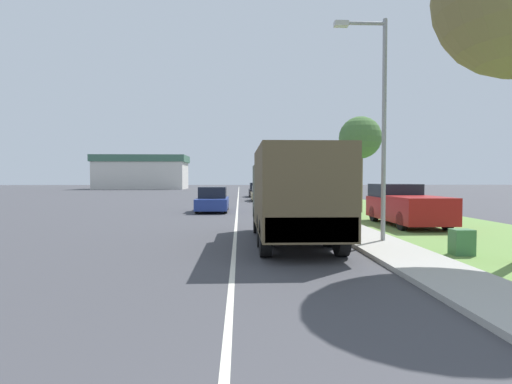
# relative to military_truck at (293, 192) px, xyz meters

# --- Properties ---
(ground_plane) EXTENTS (180.00, 180.00, 0.00)m
(ground_plane) POSITION_rel_military_truck_xyz_m (-1.87, 27.73, -1.66)
(ground_plane) COLOR #424247
(lane_centre_stripe) EXTENTS (0.12, 120.00, 0.00)m
(lane_centre_stripe) POSITION_rel_military_truck_xyz_m (-1.87, 27.73, -1.66)
(lane_centre_stripe) COLOR silver
(lane_centre_stripe) RESTS_ON ground
(sidewalk_right) EXTENTS (1.80, 120.00, 0.12)m
(sidewalk_right) POSITION_rel_military_truck_xyz_m (2.63, 27.73, -1.60)
(sidewalk_right) COLOR #ADAAA3
(sidewalk_right) RESTS_ON ground
(grass_strip_right) EXTENTS (7.00, 120.00, 0.02)m
(grass_strip_right) POSITION_rel_military_truck_xyz_m (7.03, 27.73, -1.65)
(grass_strip_right) COLOR #6B9347
(grass_strip_right) RESTS_ON ground
(military_truck) EXTENTS (2.35, 7.05, 3.00)m
(military_truck) POSITION_rel_military_truck_xyz_m (0.00, 0.00, 0.00)
(military_truck) COLOR #474C38
(military_truck) RESTS_ON ground
(car_nearest_ahead) EXTENTS (1.92, 4.23, 1.56)m
(car_nearest_ahead) POSITION_rel_military_truck_xyz_m (-3.42, 12.64, -0.96)
(car_nearest_ahead) COLOR navy
(car_nearest_ahead) RESTS_ON ground
(car_second_ahead) EXTENTS (1.81, 4.57, 1.41)m
(car_second_ahead) POSITION_rel_military_truck_xyz_m (0.29, 24.71, -1.02)
(car_second_ahead) COLOR tan
(car_second_ahead) RESTS_ON ground
(car_third_ahead) EXTENTS (1.78, 4.57, 1.62)m
(car_third_ahead) POSITION_rel_military_truck_xyz_m (0.25, 32.84, -0.94)
(car_third_ahead) COLOR black
(car_third_ahead) RESTS_ON ground
(pickup_truck) EXTENTS (2.08, 5.12, 1.82)m
(pickup_truck) POSITION_rel_military_truck_xyz_m (5.73, 4.85, -0.77)
(pickup_truck) COLOR maroon
(pickup_truck) RESTS_ON grass_strip_right
(lamp_post) EXTENTS (1.69, 0.24, 7.00)m
(lamp_post) POSITION_rel_military_truck_xyz_m (2.67, -0.17, 2.63)
(lamp_post) COLOR gray
(lamp_post) RESTS_ON sidewalk_right
(tree_mid_right) EXTENTS (2.58, 2.58, 5.88)m
(tree_mid_right) POSITION_rel_military_truck_xyz_m (5.68, 11.52, 2.88)
(tree_mid_right) COLOR brown
(tree_mid_right) RESTS_ON grass_strip_right
(utility_box) EXTENTS (0.55, 0.45, 0.70)m
(utility_box) POSITION_rel_military_truck_xyz_m (4.33, -2.17, -1.29)
(utility_box) COLOR #3D7042
(utility_box) RESTS_ON grass_strip_right
(building_distant) EXTENTS (17.87, 9.21, 6.64)m
(building_distant) POSITION_rel_military_truck_xyz_m (-21.14, 67.63, 1.70)
(building_distant) COLOR beige
(building_distant) RESTS_ON ground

